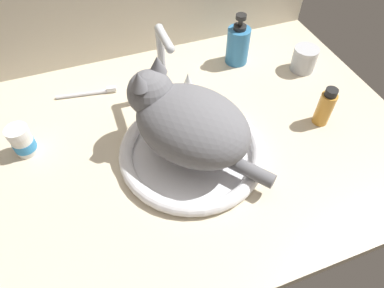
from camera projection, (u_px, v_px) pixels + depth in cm
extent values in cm
cube|color=beige|center=(194.00, 141.00, 85.02)|extent=(108.41, 78.51, 3.00)
cube|color=beige|center=(146.00, 10.00, 98.17)|extent=(108.41, 2.40, 32.14)
torus|color=white|center=(192.00, 151.00, 78.99)|extent=(34.51, 34.51, 3.16)
cylinder|color=white|center=(192.00, 154.00, 79.97)|extent=(29.77, 29.77, 0.60)
cylinder|color=silver|center=(164.00, 93.00, 92.89)|extent=(4.00, 4.00, 1.87)
cylinder|color=silver|center=(162.00, 62.00, 84.88)|extent=(2.00, 2.00, 19.01)
sphere|color=silver|center=(159.00, 29.00, 77.58)|extent=(2.20, 2.20, 2.20)
cylinder|color=silver|center=(164.00, 38.00, 75.00)|extent=(2.00, 8.58, 2.00)
sphere|color=silver|center=(170.00, 49.00, 72.42)|extent=(2.10, 2.10, 2.10)
cylinder|color=silver|center=(140.00, 100.00, 91.46)|extent=(3.20, 3.20, 1.60)
cone|color=silver|center=(139.00, 91.00, 89.14)|extent=(2.88, 2.88, 4.44)
cylinder|color=silver|center=(188.00, 88.00, 94.53)|extent=(3.20, 3.20, 1.60)
cone|color=silver|center=(188.00, 80.00, 92.21)|extent=(2.88, 2.88, 4.44)
ellipsoid|color=slate|center=(192.00, 125.00, 72.21)|extent=(31.76, 33.16, 14.49)
sphere|color=slate|center=(151.00, 93.00, 72.85)|extent=(10.52, 10.52, 10.52)
cone|color=slate|center=(139.00, 81.00, 66.81)|extent=(4.00, 4.00, 3.94)
cone|color=slate|center=(157.00, 64.00, 70.20)|extent=(4.00, 4.00, 3.94)
ellipsoid|color=silver|center=(137.00, 90.00, 75.02)|extent=(5.43, 5.18, 3.37)
ellipsoid|color=silver|center=(158.00, 111.00, 76.02)|extent=(13.12, 12.47, 7.97)
cylinder|color=slate|center=(250.00, 171.00, 71.40)|extent=(9.12, 10.63, 3.20)
cylinder|color=#B2B5BA|center=(304.00, 60.00, 99.00)|extent=(7.09, 7.09, 6.19)
cylinder|color=silver|center=(307.00, 50.00, 96.24)|extent=(7.23, 7.23, 1.00)
cylinder|color=white|center=(23.00, 143.00, 78.51)|extent=(4.99, 4.99, 6.21)
cylinder|color=#338CD1|center=(24.00, 144.00, 78.89)|extent=(5.14, 5.14, 2.48)
cylinder|color=white|center=(17.00, 132.00, 75.46)|extent=(5.24, 5.24, 1.74)
cylinder|color=gold|center=(324.00, 109.00, 83.84)|extent=(3.97, 3.97, 9.03)
cylinder|color=black|center=(331.00, 92.00, 79.69)|extent=(2.98, 2.98, 1.80)
cylinder|color=teal|center=(238.00, 46.00, 99.70)|extent=(6.77, 6.77, 10.98)
cylinder|color=black|center=(240.00, 27.00, 95.02)|extent=(3.73, 3.73, 1.20)
cylinder|color=black|center=(241.00, 22.00, 93.78)|extent=(1.35, 1.35, 2.02)
cylinder|color=black|center=(241.00, 17.00, 92.54)|extent=(3.05, 3.05, 1.20)
cylinder|color=silver|center=(82.00, 94.00, 93.30)|extent=(13.97, 3.20, 1.00)
cube|color=white|center=(111.00, 89.00, 93.85)|extent=(2.76, 1.60, 1.20)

